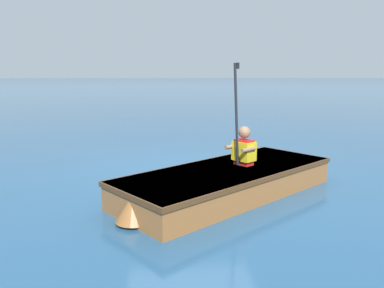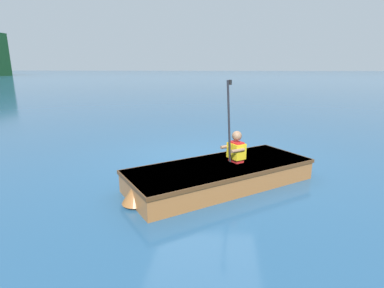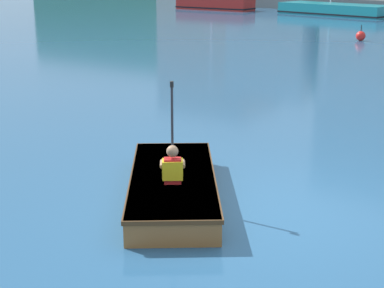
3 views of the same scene
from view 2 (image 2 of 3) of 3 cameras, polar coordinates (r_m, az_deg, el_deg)
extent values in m
plane|color=#28567F|center=(6.53, 2.73, -3.25)|extent=(300.00, 300.00, 0.00)
cube|color=#935B2D|center=(5.21, 5.51, -5.84)|extent=(2.87, 3.30, 0.37)
cube|color=#513219|center=(5.15, 5.55, -4.23)|extent=(2.92, 3.35, 0.06)
cube|color=#513219|center=(5.16, 5.55, -4.34)|extent=(2.43, 2.81, 0.02)
cone|color=#935B2D|center=(4.53, -10.69, -9.00)|extent=(0.59, 0.59, 0.33)
cube|color=#935B2D|center=(5.30, 7.66, -3.99)|extent=(1.01, 0.80, 0.03)
cube|color=red|center=(5.28, 8.43, -1.47)|extent=(0.29, 0.27, 0.36)
cube|color=yellow|center=(5.28, 8.44, -1.26)|extent=(0.36, 0.34, 0.27)
sphere|color=#997051|center=(5.21, 8.55, 1.55)|extent=(0.17, 0.17, 0.17)
cylinder|color=#997051|center=(5.32, 6.69, -0.48)|extent=(0.20, 0.24, 0.06)
cylinder|color=#997051|center=(5.09, 8.72, -1.23)|extent=(0.20, 0.24, 0.06)
cylinder|color=#232328|center=(5.05, 7.06, 4.11)|extent=(0.11, 0.13, 1.40)
cylinder|color=black|center=(4.97, 7.30, 11.59)|extent=(0.05, 0.05, 0.08)
camera|label=1|loc=(1.06, -79.08, -17.14)|focal=35.00mm
camera|label=3|loc=(11.77, 41.67, 17.45)|focal=55.00mm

